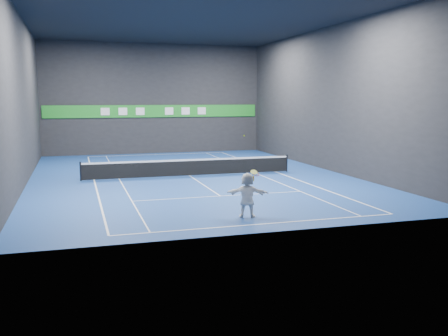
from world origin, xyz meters
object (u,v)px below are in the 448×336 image
object	(u,v)px
tennis_racket	(255,174)
tennis_net	(190,167)
tennis_ball	(244,136)
player	(247,195)

from	to	relation	value
tennis_racket	tennis_net	bearing A→B (deg)	90.76
tennis_ball	tennis_net	distance (m)	10.78
tennis_ball	tennis_racket	xyz separation A→B (m)	(0.39, -0.19, -1.48)
player	tennis_ball	bearing A→B (deg)	-54.01
player	tennis_racket	world-z (taller)	tennis_racket
tennis_net	tennis_racket	world-z (taller)	tennis_racket
player	tennis_racket	distance (m)	0.85
tennis_net	tennis_ball	bearing A→B (deg)	-91.34
player	tennis_net	size ratio (longest dim) A/B	0.14
tennis_racket	player	bearing A→B (deg)	-171.71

